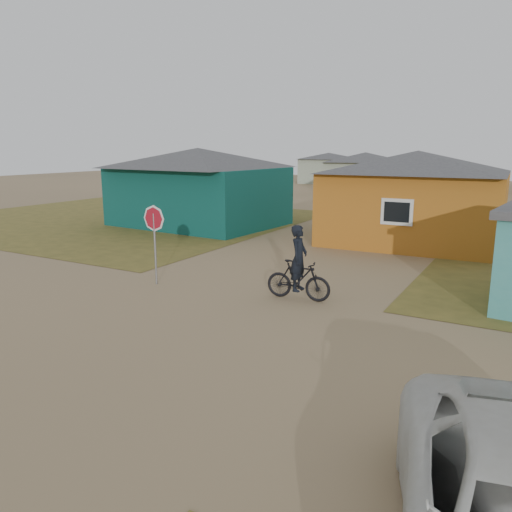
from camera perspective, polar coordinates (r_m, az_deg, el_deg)
The scene contains 8 objects.
ground at distance 11.36m, azimuth -11.65°, elevation -8.78°, with size 120.00×120.00×0.00m, color #927854.
grass_nw at distance 29.97m, azimuth -15.62°, elevation 4.16°, with size 20.00×18.00×0.00m, color olive.
house_teal at distance 26.55m, azimuth -6.59°, elevation 7.99°, with size 8.93×7.08×4.00m.
house_yellow at distance 22.47m, azimuth 17.74°, elevation 6.57°, with size 7.72×6.76×3.90m.
house_pale_west at distance 43.96m, azimuth 12.32°, elevation 9.24°, with size 7.04×6.15×3.60m.
house_pale_north at distance 57.93m, azimuth 8.27°, elevation 9.98°, with size 6.28×5.81×3.40m.
stop_sign at distance 14.99m, azimuth -11.56°, elevation 3.34°, with size 0.73×0.36×2.39m.
cyclist at distance 13.44m, azimuth 4.87°, elevation -1.92°, with size 1.83×0.68×2.03m.
Camera 1 is at (7.08, -7.91, 4.05)m, focal length 35.00 mm.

